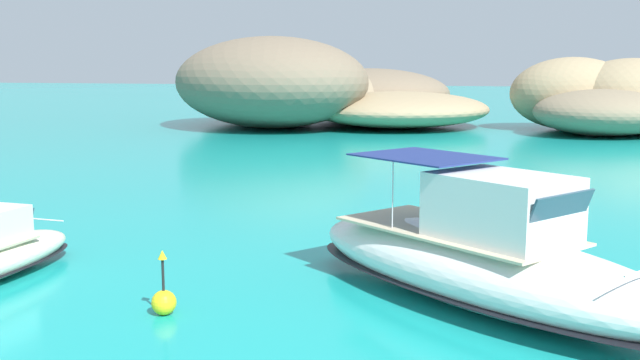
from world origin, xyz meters
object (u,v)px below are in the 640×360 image
(motorboat_white, at_px, (483,261))
(channel_buoy, at_px, (164,300))
(islet_large, at_px, (316,92))
(islet_small, at_px, (615,101))

(motorboat_white, distance_m, channel_buoy, 7.29)
(islet_large, bearing_deg, islet_small, -1.14)
(islet_large, distance_m, channel_buoy, 53.49)
(islet_large, relative_size, channel_buoy, 22.65)
(motorboat_white, height_order, channel_buoy, motorboat_white)
(islet_small, bearing_deg, channel_buoy, -106.07)
(motorboat_white, xyz_separation_m, channel_buoy, (-6.79, -2.55, -0.72))
(islet_large, height_order, motorboat_white, islet_large)
(islet_small, relative_size, motorboat_white, 1.95)
(islet_large, xyz_separation_m, channel_buoy, (11.27, -52.22, -2.68))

